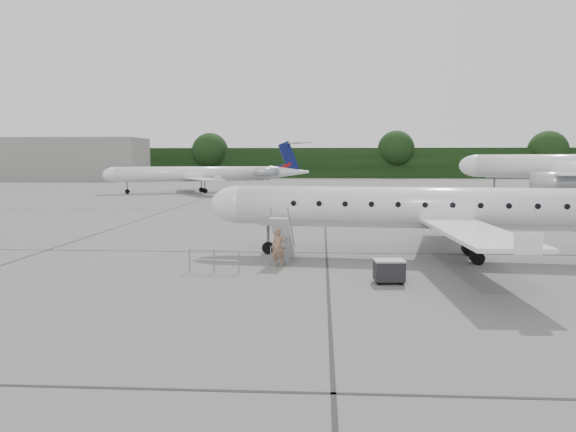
# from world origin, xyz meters

# --- Properties ---
(ground) EXTENTS (320.00, 320.00, 0.00)m
(ground) POSITION_xyz_m (0.00, 0.00, 0.00)
(ground) COLOR #5D5D5A
(ground) RESTS_ON ground
(treeline) EXTENTS (260.00, 4.00, 8.00)m
(treeline) POSITION_xyz_m (0.00, 130.00, 4.00)
(treeline) COLOR black
(treeline) RESTS_ON ground
(terminal_building) EXTENTS (40.00, 14.00, 10.00)m
(terminal_building) POSITION_xyz_m (-70.00, 110.00, 5.00)
(terminal_building) COLOR slate
(terminal_building) RESTS_ON ground
(main_regional_jet) EXTENTS (29.23, 22.35, 7.03)m
(main_regional_jet) POSITION_xyz_m (-0.64, 5.93, 3.51)
(main_regional_jet) COLOR silver
(main_regional_jet) RESTS_ON ground
(airstair) EXTENTS (1.06, 2.24, 2.20)m
(airstair) POSITION_xyz_m (-8.90, 4.63, 1.10)
(airstair) COLOR silver
(airstair) RESTS_ON ground
(passenger) EXTENTS (0.64, 0.42, 1.73)m
(passenger) POSITION_xyz_m (-9.02, 3.41, 0.87)
(passenger) COLOR #835E47
(passenger) RESTS_ON ground
(safety_railing) EXTENTS (2.20, 0.30, 1.00)m
(safety_railing) POSITION_xyz_m (-11.69, 1.81, 0.50)
(safety_railing) COLOR gray
(safety_railing) RESTS_ON ground
(baggage_cart) EXTENTS (1.21, 1.01, 0.99)m
(baggage_cart) POSITION_xyz_m (-4.39, 0.19, 0.50)
(baggage_cart) COLOR black
(baggage_cart) RESTS_ON ground
(bg_narrowbody) EXTENTS (37.26, 32.80, 11.10)m
(bg_narrowbody) POSITION_xyz_m (25.60, 53.09, 5.55)
(bg_narrowbody) COLOR silver
(bg_narrowbody) RESTS_ON ground
(bg_regional_left) EXTENTS (35.03, 30.56, 7.67)m
(bg_regional_left) POSITION_xyz_m (-25.66, 60.20, 3.83)
(bg_regional_left) COLOR silver
(bg_regional_left) RESTS_ON ground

